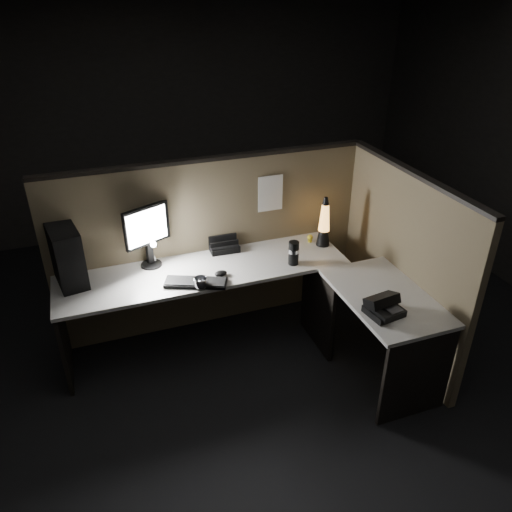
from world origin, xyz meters
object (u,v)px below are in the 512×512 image
object	(u,v)px
lava_lamp	(324,226)
desk_phone	(383,307)
pc_tower	(66,254)
monitor	(147,231)
keyboard	(196,282)

from	to	relation	value
lava_lamp	desk_phone	xyz separation A→B (m)	(-0.07, -1.05, -0.13)
pc_tower	monitor	bearing A→B (deg)	-7.38
keyboard	lava_lamp	size ratio (longest dim) A/B	1.06
lava_lamp	desk_phone	size ratio (longest dim) A/B	1.68
pc_tower	lava_lamp	distance (m)	2.07
pc_tower	monitor	distance (m)	0.62
monitor	lava_lamp	size ratio (longest dim) A/B	1.15
keyboard	monitor	bearing A→B (deg)	146.83
pc_tower	desk_phone	distance (m)	2.33
pc_tower	desk_phone	world-z (taller)	pc_tower
pc_tower	lava_lamp	xyz separation A→B (m)	(2.07, -0.12, -0.04)
pc_tower	monitor	world-z (taller)	monitor
monitor	keyboard	xyz separation A→B (m)	(0.27, -0.40, -0.29)
monitor	desk_phone	size ratio (longest dim) A/B	1.93
monitor	pc_tower	bearing A→B (deg)	158.60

